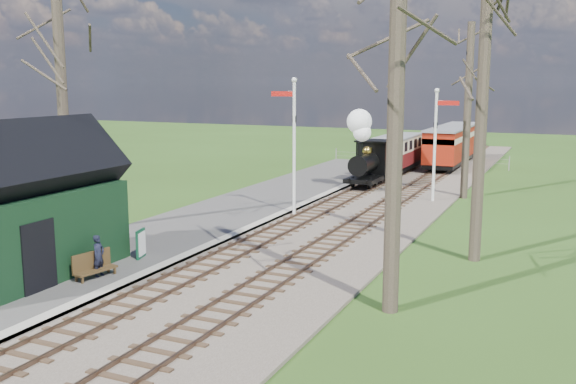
% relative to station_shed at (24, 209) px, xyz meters
% --- Properties ---
extents(ground, '(140.00, 140.00, 0.00)m').
position_rel_station_shed_xyz_m(ground, '(4.30, -4.00, -2.27)').
color(ground, '#2C4917').
rests_on(ground, ground).
extents(distant_hills, '(114.40, 48.00, 22.02)m').
position_rel_station_shed_xyz_m(distant_hills, '(5.70, 60.38, -18.47)').
color(distant_hills, '#385B23').
rests_on(distant_hills, ground).
extents(ballast_bed, '(8.00, 60.00, 0.10)m').
position_rel_station_shed_xyz_m(ballast_bed, '(5.60, 18.00, -2.22)').
color(ballast_bed, brown).
rests_on(ballast_bed, ground).
extents(track_near, '(1.60, 60.00, 0.15)m').
position_rel_station_shed_xyz_m(track_near, '(4.30, 18.00, -2.17)').
color(track_near, brown).
rests_on(track_near, ground).
extents(track_far, '(1.60, 60.00, 0.15)m').
position_rel_station_shed_xyz_m(track_far, '(6.90, 18.00, -2.17)').
color(track_far, brown).
rests_on(track_far, ground).
extents(platform, '(5.00, 44.00, 0.20)m').
position_rel_station_shed_xyz_m(platform, '(0.80, 10.00, -2.17)').
color(platform, '#474442').
rests_on(platform, ground).
extents(coping_strip, '(0.40, 44.00, 0.21)m').
position_rel_station_shed_xyz_m(coping_strip, '(3.10, 10.00, -2.16)').
color(coping_strip, '#B2AD9E').
rests_on(coping_strip, ground).
extents(station_shed, '(3.25, 6.30, 4.78)m').
position_rel_station_shed_xyz_m(station_shed, '(0.00, 0.00, 0.00)').
color(station_shed, black).
rests_on(station_shed, platform).
extents(semaphore_near, '(1.22, 0.24, 6.22)m').
position_rel_station_shed_xyz_m(semaphore_near, '(3.53, 12.00, 1.35)').
color(semaphore_near, silver).
rests_on(semaphore_near, ground).
extents(semaphore_far, '(1.22, 0.24, 5.72)m').
position_rel_station_shed_xyz_m(semaphore_far, '(8.67, 18.00, 1.08)').
color(semaphore_far, silver).
rests_on(semaphore_far, ground).
extents(bare_trees, '(15.51, 22.39, 12.00)m').
position_rel_station_shed_xyz_m(bare_trees, '(5.63, 6.10, 2.94)').
color(bare_trees, '#382D23').
rests_on(bare_trees, ground).
extents(fence_line, '(12.60, 0.08, 1.00)m').
position_rel_station_shed_xyz_m(fence_line, '(4.60, 32.00, -1.72)').
color(fence_line, slate).
rests_on(fence_line, ground).
extents(locomotive, '(1.75, 4.08, 4.38)m').
position_rel_station_shed_xyz_m(locomotive, '(4.29, 20.80, -0.24)').
color(locomotive, black).
rests_on(locomotive, ground).
extents(coach, '(2.04, 7.00, 2.15)m').
position_rel_station_shed_xyz_m(coach, '(4.30, 26.86, -0.78)').
color(coach, black).
rests_on(coach, ground).
extents(red_carriage_a, '(2.21, 5.46, 2.32)m').
position_rel_station_shed_xyz_m(red_carriage_a, '(6.90, 30.04, -0.68)').
color(red_carriage_a, black).
rests_on(red_carriage_a, ground).
extents(red_carriage_b, '(2.21, 5.46, 2.32)m').
position_rel_station_shed_xyz_m(red_carriage_b, '(6.90, 35.54, -0.68)').
color(red_carriage_b, black).
rests_on(red_carriage_b, ground).
extents(sign_board, '(0.25, 0.66, 0.97)m').
position_rel_station_shed_xyz_m(sign_board, '(1.96, 3.00, -1.58)').
color(sign_board, '#0F462A').
rests_on(sign_board, platform).
extents(bench, '(0.66, 1.43, 0.79)m').
position_rel_station_shed_xyz_m(bench, '(1.99, 0.63, -1.70)').
color(bench, '#433018').
rests_on(bench, platform).
extents(person, '(0.35, 0.49, 1.27)m').
position_rel_station_shed_xyz_m(person, '(2.06, 0.80, -1.43)').
color(person, black).
rests_on(person, platform).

